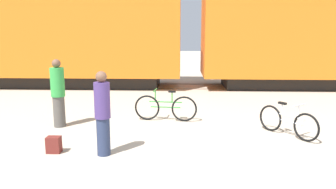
# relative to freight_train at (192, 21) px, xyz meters

# --- Properties ---
(ground_plane) EXTENTS (80.00, 80.00, 0.00)m
(ground_plane) POSITION_rel_freight_train_xyz_m (0.00, -9.41, -2.95)
(ground_plane) COLOR #B2A893
(freight_train) EXTENTS (26.14, 2.97, 5.59)m
(freight_train) POSITION_rel_freight_train_xyz_m (0.00, 0.00, 0.00)
(freight_train) COLOR black
(freight_train) RESTS_ON ground_plane
(rail_near) EXTENTS (38.14, 0.07, 0.01)m
(rail_near) POSITION_rel_freight_train_xyz_m (0.00, -0.72, -2.94)
(rail_near) COLOR #4C4238
(rail_near) RESTS_ON ground_plane
(rail_far) EXTENTS (38.14, 0.07, 0.01)m
(rail_far) POSITION_rel_freight_train_xyz_m (0.00, 0.72, -2.94)
(rail_far) COLOR #4C4238
(rail_far) RESTS_ON ground_plane
(bicycle_green) EXTENTS (1.76, 0.46, 0.89)m
(bicycle_green) POSITION_rel_freight_train_xyz_m (-0.88, -6.05, -2.57)
(bicycle_green) COLOR black
(bicycle_green) RESTS_ON ground_plane
(bicycle_silver) EXTENTS (1.02, 1.36, 0.82)m
(bicycle_silver) POSITION_rel_freight_train_xyz_m (2.10, -7.32, -2.60)
(bicycle_silver) COLOR black
(bicycle_silver) RESTS_ON ground_plane
(person_in_purple) EXTENTS (0.32, 0.32, 1.71)m
(person_in_purple) POSITION_rel_freight_train_xyz_m (-2.00, -8.74, -2.08)
(person_in_purple) COLOR #283351
(person_in_purple) RESTS_ON ground_plane
(person_in_green) EXTENTS (0.35, 0.35, 1.78)m
(person_in_green) POSITION_rel_freight_train_xyz_m (-3.64, -6.75, -2.06)
(person_in_green) COLOR #514C47
(person_in_green) RESTS_ON ground_plane
(backpack) EXTENTS (0.28, 0.20, 0.34)m
(backpack) POSITION_rel_freight_train_xyz_m (-3.06, -8.66, -2.78)
(backpack) COLOR maroon
(backpack) RESTS_ON ground_plane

